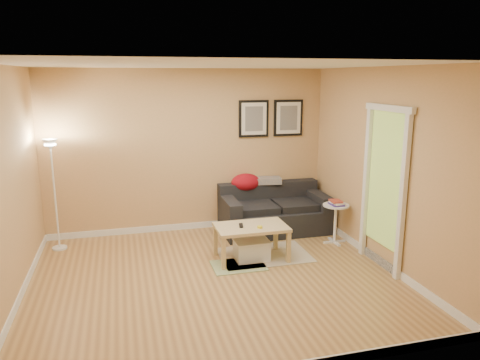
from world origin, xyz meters
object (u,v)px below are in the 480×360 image
(storage_bin, at_px, (252,250))
(book_stack, at_px, (336,203))
(coffee_table, at_px, (251,243))
(side_table, at_px, (335,224))
(sofa, at_px, (274,209))
(floor_lamp, at_px, (55,198))

(storage_bin, relative_size, book_stack, 2.05)
(coffee_table, distance_m, side_table, 1.44)
(side_table, bearing_deg, book_stack, -105.29)
(coffee_table, bearing_deg, storage_bin, -106.16)
(sofa, bearing_deg, book_stack, -47.17)
(side_table, bearing_deg, sofa, 133.53)
(book_stack, distance_m, floor_lamp, 4.10)
(sofa, xyz_separation_m, floor_lamp, (-3.31, 0.06, 0.40))
(storage_bin, relative_size, floor_lamp, 0.29)
(coffee_table, relative_size, floor_lamp, 0.60)
(side_table, height_order, floor_lamp, floor_lamp)
(book_stack, bearing_deg, storage_bin, -158.51)
(storage_bin, bearing_deg, floor_lamp, 156.73)
(coffee_table, height_order, side_table, side_table)
(coffee_table, distance_m, storage_bin, 0.10)
(coffee_table, height_order, book_stack, book_stack)
(side_table, bearing_deg, floor_lamp, 168.68)
(coffee_table, bearing_deg, floor_lamp, 142.65)
(side_table, distance_m, floor_lamp, 4.13)
(sofa, bearing_deg, coffee_table, -123.75)
(coffee_table, height_order, storage_bin, coffee_table)
(sofa, bearing_deg, floor_lamp, 179.03)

